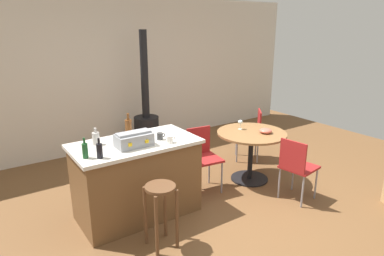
% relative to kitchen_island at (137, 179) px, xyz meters
% --- Properties ---
extents(ground_plane, '(8.80, 8.80, 0.00)m').
position_rel_kitchen_island_xyz_m(ground_plane, '(0.86, -0.59, -0.47)').
color(ground_plane, brown).
extents(back_wall, '(8.00, 0.10, 2.70)m').
position_rel_kitchen_island_xyz_m(back_wall, '(0.86, 2.46, 0.88)').
color(back_wall, beige).
rests_on(back_wall, ground_plane).
extents(kitchen_island, '(1.44, 0.78, 0.93)m').
position_rel_kitchen_island_xyz_m(kitchen_island, '(0.00, 0.00, 0.00)').
color(kitchen_island, brown).
rests_on(kitchen_island, ground_plane).
extents(wooden_stool, '(0.31, 0.31, 0.69)m').
position_rel_kitchen_island_xyz_m(wooden_stool, '(-0.07, -0.71, 0.02)').
color(wooden_stool, brown).
rests_on(wooden_stool, ground_plane).
extents(dining_table, '(1.00, 1.00, 0.74)m').
position_rel_kitchen_island_xyz_m(dining_table, '(1.79, -0.06, 0.10)').
color(dining_table, black).
rests_on(dining_table, ground_plane).
extents(folding_chair_near, '(0.45, 0.45, 0.87)m').
position_rel_kitchen_island_xyz_m(folding_chair_near, '(1.04, 0.10, 0.05)').
color(folding_chair_near, maroon).
rests_on(folding_chair_near, ground_plane).
extents(folding_chair_far, '(0.46, 0.46, 0.85)m').
position_rel_kitchen_island_xyz_m(folding_chair_far, '(1.84, -0.85, 0.03)').
color(folding_chair_far, maroon).
rests_on(folding_chair_far, ground_plane).
extents(folding_chair_left, '(0.56, 0.56, 0.86)m').
position_rel_kitchen_island_xyz_m(folding_chair_left, '(2.37, 0.52, 0.04)').
color(folding_chair_left, maroon).
rests_on(folding_chair_left, ground_plane).
extents(wood_stove, '(0.44, 0.45, 2.14)m').
position_rel_kitchen_island_xyz_m(wood_stove, '(1.08, 1.86, 0.05)').
color(wood_stove, black).
rests_on(wood_stove, ground_plane).
extents(toolbox, '(0.40, 0.24, 0.17)m').
position_rel_kitchen_island_xyz_m(toolbox, '(-0.07, -0.12, 0.54)').
color(toolbox, gray).
rests_on(toolbox, kitchen_island).
extents(bottle_0, '(0.08, 0.08, 0.19)m').
position_rel_kitchen_island_xyz_m(bottle_0, '(-0.39, 0.18, 0.54)').
color(bottle_0, '#B7B2AD').
rests_on(bottle_0, kitchen_island).
extents(bottle_1, '(0.06, 0.06, 0.21)m').
position_rel_kitchen_island_xyz_m(bottle_1, '(-0.50, -0.24, 0.54)').
color(bottle_1, black).
rests_on(bottle_1, kitchen_island).
extents(bottle_2, '(0.06, 0.06, 0.22)m').
position_rel_kitchen_island_xyz_m(bottle_2, '(-0.62, -0.16, 0.55)').
color(bottle_2, '#194C23').
rests_on(bottle_2, kitchen_island).
extents(bottle_3, '(0.08, 0.08, 0.29)m').
position_rel_kitchen_island_xyz_m(bottle_3, '(0.03, 0.23, 0.57)').
color(bottle_3, '#603314').
rests_on(bottle_3, kitchen_island).
extents(cup_0, '(0.11, 0.07, 0.08)m').
position_rel_kitchen_island_xyz_m(cup_0, '(0.28, -0.08, 0.50)').
color(cup_0, '#383838').
rests_on(cup_0, kitchen_island).
extents(cup_1, '(0.12, 0.08, 0.08)m').
position_rel_kitchen_island_xyz_m(cup_1, '(0.32, -0.24, 0.50)').
color(cup_1, white).
rests_on(cup_1, kitchen_island).
extents(wine_glass, '(0.07, 0.07, 0.14)m').
position_rel_kitchen_island_xyz_m(wine_glass, '(1.75, 0.14, 0.38)').
color(wine_glass, silver).
rests_on(wine_glass, dining_table).
extents(serving_bowl, '(0.18, 0.18, 0.07)m').
position_rel_kitchen_island_xyz_m(serving_bowl, '(1.92, -0.21, 0.31)').
color(serving_bowl, '#DB6651').
rests_on(serving_bowl, dining_table).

